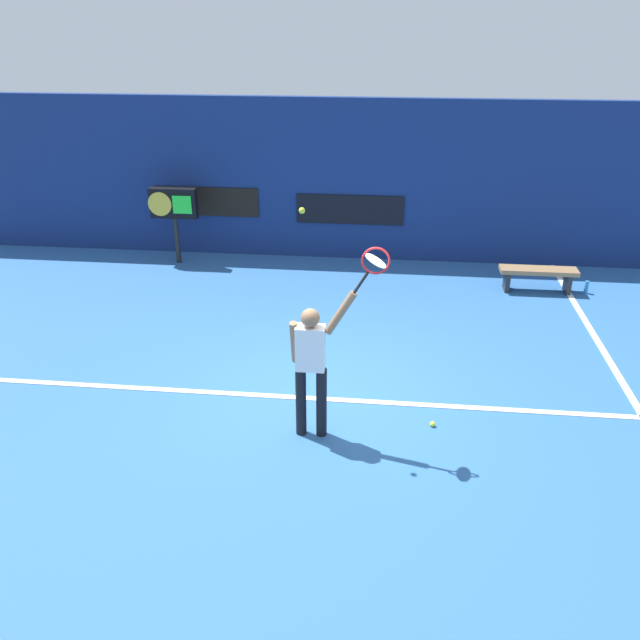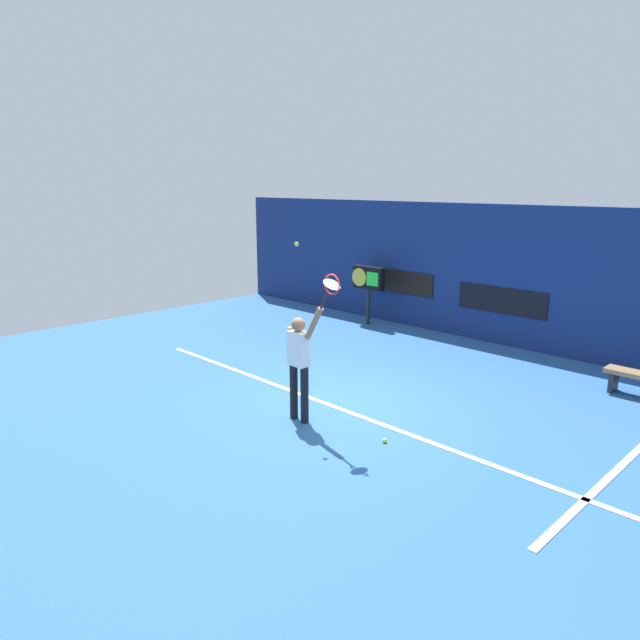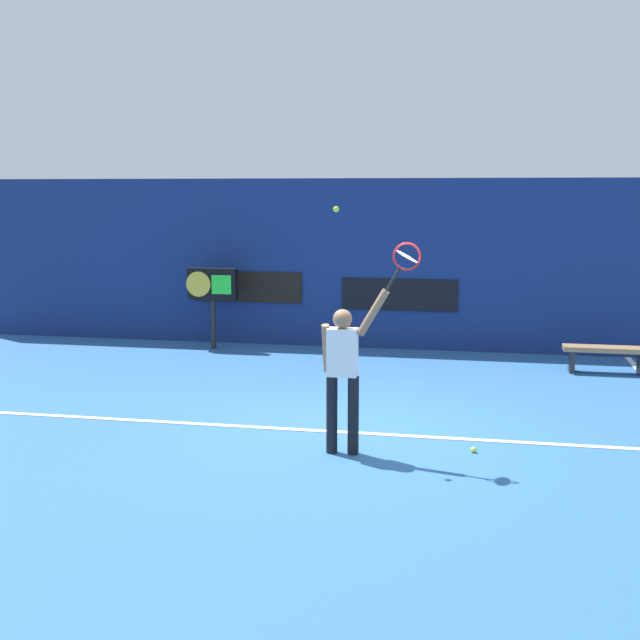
# 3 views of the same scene
# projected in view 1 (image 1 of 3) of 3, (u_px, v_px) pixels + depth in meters

# --- Properties ---
(ground_plane) EXTENTS (18.00, 18.00, 0.00)m
(ground_plane) POSITION_uv_depth(u_px,v_px,m) (321.00, 396.00, 8.84)
(ground_plane) COLOR #2D609E
(back_wall) EXTENTS (18.00, 0.20, 3.24)m
(back_wall) POSITION_uv_depth(u_px,v_px,m) (351.00, 181.00, 13.20)
(back_wall) COLOR navy
(back_wall) RESTS_ON ground_plane
(sponsor_banner_center) EXTENTS (2.20, 0.03, 0.60)m
(sponsor_banner_center) POSITION_uv_depth(u_px,v_px,m) (350.00, 210.00, 13.33)
(sponsor_banner_center) COLOR black
(sponsor_banner_portside) EXTENTS (2.20, 0.03, 0.60)m
(sponsor_banner_portside) POSITION_uv_depth(u_px,v_px,m) (207.00, 202.00, 13.59)
(sponsor_banner_portside) COLOR black
(court_baseline) EXTENTS (10.00, 0.10, 0.01)m
(court_baseline) POSITION_uv_depth(u_px,v_px,m) (320.00, 399.00, 8.77)
(court_baseline) COLOR white
(court_baseline) RESTS_ON ground_plane
(court_sideline) EXTENTS (0.10, 7.00, 0.01)m
(court_sideline) POSITION_uv_depth(u_px,v_px,m) (599.00, 344.00, 10.23)
(court_sideline) COLOR white
(court_sideline) RESTS_ON ground_plane
(tennis_player) EXTENTS (0.78, 0.31, 1.93)m
(tennis_player) POSITION_uv_depth(u_px,v_px,m) (311.00, 362.00, 7.63)
(tennis_player) COLOR black
(tennis_player) RESTS_ON ground_plane
(tennis_racket) EXTENTS (0.45, 0.27, 0.61)m
(tennis_racket) POSITION_uv_depth(u_px,v_px,m) (374.00, 263.00, 7.02)
(tennis_racket) COLOR black
(tennis_ball) EXTENTS (0.07, 0.07, 0.07)m
(tennis_ball) POSITION_uv_depth(u_px,v_px,m) (302.00, 211.00, 6.92)
(tennis_ball) COLOR #CCE033
(scoreboard_clock) EXTENTS (0.96, 0.20, 1.56)m
(scoreboard_clock) POSITION_uv_depth(u_px,v_px,m) (173.00, 206.00, 13.05)
(scoreboard_clock) COLOR black
(scoreboard_clock) RESTS_ON ground_plane
(court_bench) EXTENTS (1.40, 0.36, 0.45)m
(court_bench) POSITION_uv_depth(u_px,v_px,m) (538.00, 274.00, 12.02)
(court_bench) COLOR olive
(court_bench) RESTS_ON ground_plane
(water_bottle) EXTENTS (0.07, 0.07, 0.24)m
(water_bottle) POSITION_uv_depth(u_px,v_px,m) (586.00, 287.00, 12.03)
(water_bottle) COLOR #338CD8
(water_bottle) RESTS_ON ground_plane
(spare_ball) EXTENTS (0.07, 0.07, 0.07)m
(spare_ball) POSITION_uv_depth(u_px,v_px,m) (433.00, 424.00, 8.18)
(spare_ball) COLOR #CCE033
(spare_ball) RESTS_ON ground_plane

